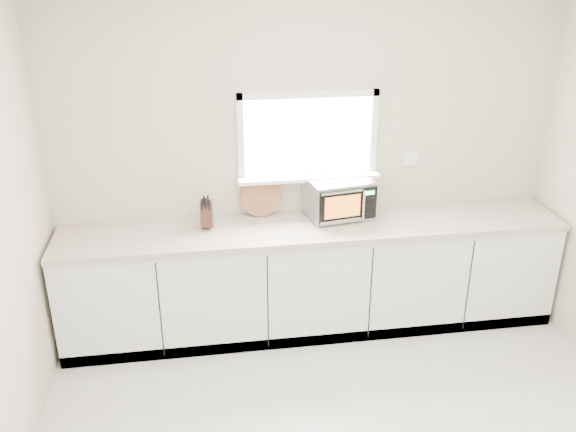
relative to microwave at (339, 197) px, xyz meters
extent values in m
cube|color=beige|center=(-0.23, 0.17, 0.26)|extent=(4.00, 0.02, 2.70)
cube|color=white|center=(-0.23, 0.15, 0.46)|extent=(1.00, 0.02, 0.60)
cube|color=white|center=(-0.23, 0.09, 0.14)|extent=(1.12, 0.16, 0.03)
cube|color=white|center=(-0.23, 0.14, 0.79)|extent=(1.10, 0.04, 0.05)
cube|color=white|center=(-0.23, 0.14, 0.14)|extent=(1.10, 0.04, 0.05)
cube|color=white|center=(-0.75, 0.14, 0.46)|extent=(0.05, 0.04, 0.70)
cube|color=white|center=(0.30, 0.14, 0.46)|extent=(0.05, 0.04, 0.70)
cube|color=white|center=(0.62, 0.16, 0.23)|extent=(0.12, 0.01, 0.12)
cube|color=silver|center=(-0.23, -0.13, -0.65)|extent=(3.92, 0.60, 0.88)
cube|color=#C3AFA1|center=(-0.23, -0.14, -0.19)|extent=(3.92, 0.64, 0.04)
cylinder|color=black|center=(-0.18, -0.17, -0.16)|extent=(0.02, 0.02, 0.01)
cylinder|color=black|center=(-0.23, 0.12, -0.16)|extent=(0.02, 0.02, 0.01)
cylinder|color=black|center=(0.23, -0.11, -0.16)|extent=(0.02, 0.02, 0.01)
cylinder|color=black|center=(0.18, 0.18, -0.16)|extent=(0.02, 0.02, 0.01)
cube|color=#AFB2B7|center=(0.00, 0.01, 0.00)|extent=(0.54, 0.45, 0.29)
cube|color=black|center=(0.03, -0.18, 0.00)|extent=(0.47, 0.09, 0.26)
cube|color=orange|center=(-0.02, -0.20, 0.00)|extent=(0.29, 0.05, 0.18)
cylinder|color=silver|center=(0.15, -0.19, 0.00)|extent=(0.02, 0.02, 0.23)
cube|color=black|center=(0.19, -0.16, 0.00)|extent=(0.12, 0.02, 0.25)
cube|color=#19FF33|center=(0.20, -0.17, 0.08)|extent=(0.08, 0.02, 0.03)
cube|color=silver|center=(0.00, 0.01, 0.15)|extent=(0.54, 0.45, 0.01)
cube|color=#4C2A1B|center=(-1.04, -0.05, -0.05)|extent=(0.11, 0.20, 0.23)
cube|color=black|center=(-1.08, -0.10, 0.04)|extent=(0.02, 0.04, 0.08)
cube|color=black|center=(-1.05, -0.10, 0.05)|extent=(0.02, 0.04, 0.08)
cube|color=black|center=(-1.02, -0.10, 0.03)|extent=(0.02, 0.04, 0.08)
cube|color=black|center=(-1.06, -0.10, 0.07)|extent=(0.02, 0.04, 0.08)
cube|color=black|center=(-1.03, -0.10, 0.07)|extent=(0.02, 0.04, 0.08)
cylinder|color=#A26F3E|center=(-0.61, 0.11, -0.01)|extent=(0.32, 0.08, 0.32)
cylinder|color=#AFB2B7|center=(0.19, -0.09, -0.08)|extent=(0.13, 0.13, 0.16)
cylinder|color=black|center=(0.19, -0.09, 0.02)|extent=(0.12, 0.12, 0.04)
camera|label=1|loc=(-1.08, -4.36, 1.77)|focal=38.00mm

